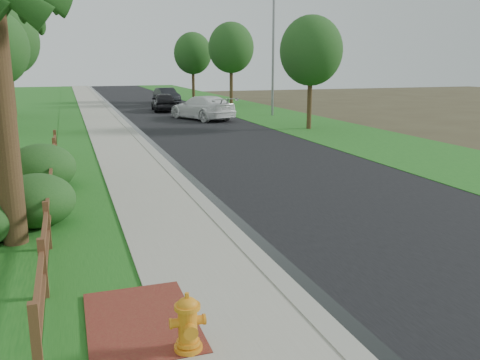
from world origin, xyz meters
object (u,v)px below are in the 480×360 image
object	(u,v)px
white_suv	(202,108)
ranch_fence	(51,185)
streetlight	(271,48)
dark_car_mid	(164,102)
fire_hydrant	(188,324)

from	to	relation	value
white_suv	ranch_fence	bearing A→B (deg)	43.90
white_suv	streetlight	xyz separation A→B (m)	(5.42, 0.81, 4.06)
ranch_fence	dark_car_mid	bearing A→B (deg)	73.26
fire_hydrant	streetlight	distance (m)	32.16
white_suv	dark_car_mid	bearing A→B (deg)	-99.22
white_suv	dark_car_mid	world-z (taller)	white_suv
ranch_fence	white_suv	distance (m)	22.00
ranch_fence	dark_car_mid	xyz separation A→B (m)	(8.08, 26.85, 0.16)
white_suv	dark_car_mid	size ratio (longest dim) A/B	1.27
fire_hydrant	dark_car_mid	distance (m)	35.81
fire_hydrant	ranch_fence	bearing A→B (deg)	102.71
fire_hydrant	dark_car_mid	xyz separation A→B (m)	(6.18, 35.27, 0.29)
ranch_fence	streetlight	bearing A→B (deg)	54.21
fire_hydrant	streetlight	bearing A→B (deg)	65.92
fire_hydrant	white_suv	world-z (taller)	white_suv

